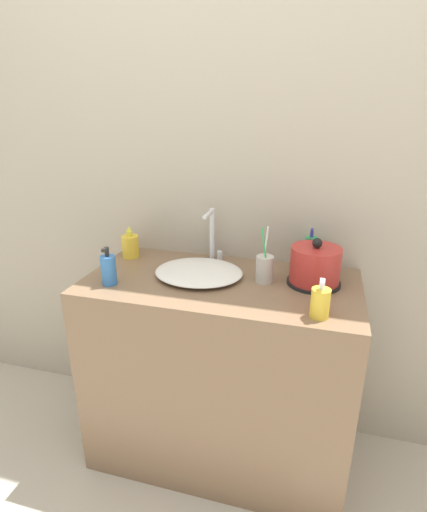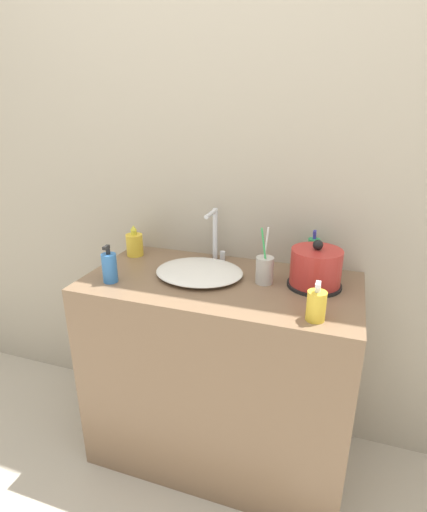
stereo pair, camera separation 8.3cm
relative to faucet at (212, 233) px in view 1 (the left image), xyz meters
name	(u,v)px [view 1 (the left image)]	position (x,y,z in m)	size (l,w,h in m)	color
ground_plane	(203,498)	(0.09, -0.47, -0.98)	(12.00, 12.00, 0.00)	#BCB29E
wall_back	(239,155)	(0.09, 0.08, 0.32)	(6.00, 0.04, 2.60)	#ADA38E
vanity_counter	(220,371)	(0.09, -0.21, -0.55)	(1.07, 0.54, 0.85)	brown
sink_basin	(199,272)	(0.00, -0.19, -0.11)	(0.35, 0.31, 0.04)	silver
faucet	(212,233)	(0.00, 0.00, 0.00)	(0.06, 0.13, 0.23)	silver
electric_kettle	(315,267)	(0.44, -0.14, -0.06)	(0.20, 0.20, 0.18)	black
toothbrush_cup	(265,268)	(0.26, -0.17, -0.07)	(0.07, 0.07, 0.22)	#B7B2A8
lotion_bottle	(310,253)	(0.42, 0.01, -0.05)	(0.05, 0.05, 0.18)	#2D9956
shampoo_bottle	(130,246)	(-0.37, -0.06, -0.07)	(0.08, 0.08, 0.14)	gold
mouthwash_bottle	(320,302)	(0.47, -0.40, -0.07)	(0.06, 0.06, 0.13)	gold
hand_cream_bottle	(109,270)	(-0.31, -0.35, -0.07)	(0.06, 0.06, 0.15)	#3370B7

